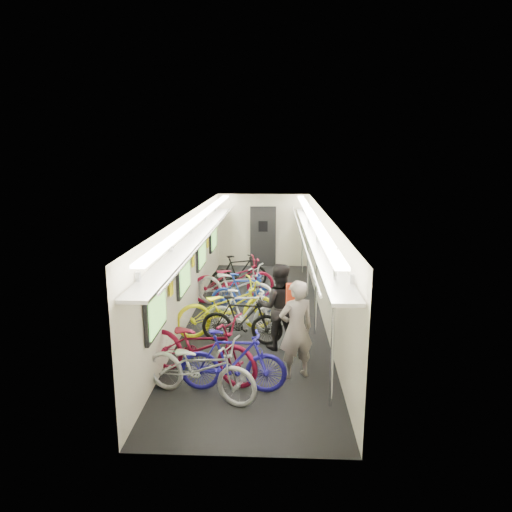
# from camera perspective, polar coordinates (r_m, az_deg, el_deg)

# --- Properties ---
(train_car_shell) EXTENTS (10.00, 10.00, 10.00)m
(train_car_shell) POSITION_cam_1_polar(r_m,az_deg,el_deg) (10.86, -1.67, 2.00)
(train_car_shell) COLOR black
(train_car_shell) RESTS_ON ground
(bicycle_0) EXTENTS (2.00, 1.29, 0.99)m
(bicycle_0) POSITION_cam_1_polar(r_m,az_deg,el_deg) (7.14, -6.99, -13.64)
(bicycle_0) COLOR #AAAAAF
(bicycle_0) RESTS_ON ground
(bicycle_1) EXTENTS (1.70, 0.53, 1.01)m
(bicycle_1) POSITION_cam_1_polar(r_m,az_deg,el_deg) (7.26, -2.91, -13.00)
(bicycle_1) COLOR #221A9E
(bicycle_1) RESTS_ON ground
(bicycle_2) EXTENTS (2.26, 1.55, 1.12)m
(bicycle_2) POSITION_cam_1_polar(r_m,az_deg,el_deg) (7.69, -7.03, -11.12)
(bicycle_2) COLOR maroon
(bicycle_2) RESTS_ON ground
(bicycle_3) EXTENTS (1.66, 0.63, 0.97)m
(bicycle_3) POSITION_cam_1_polar(r_m,az_deg,el_deg) (8.98, -1.79, -8.02)
(bicycle_3) COLOR black
(bicycle_3) RESTS_ON ground
(bicycle_4) EXTENTS (2.27, 1.57, 1.13)m
(bicycle_4) POSITION_cam_1_polar(r_m,az_deg,el_deg) (9.47, -3.67, -6.41)
(bicycle_4) COLOR yellow
(bicycle_4) RESTS_ON ground
(bicycle_5) EXTENTS (1.66, 0.62, 0.97)m
(bicycle_5) POSITION_cam_1_polar(r_m,az_deg,el_deg) (9.43, -1.40, -7.00)
(bicycle_5) COLOR white
(bicycle_5) RESTS_ON ground
(bicycle_6) EXTENTS (2.25, 1.53, 1.12)m
(bicycle_6) POSITION_cam_1_polar(r_m,az_deg,el_deg) (11.00, -2.67, -3.74)
(bicycle_6) COLOR #AEADB1
(bicycle_6) RESTS_ON ground
(bicycle_7) EXTENTS (1.62, 0.55, 0.96)m
(bicycle_7) POSITION_cam_1_polar(r_m,az_deg,el_deg) (10.71, -1.42, -4.64)
(bicycle_7) COLOR #1C39A9
(bicycle_7) RESTS_ON ground
(bicycle_8) EXTENTS (2.26, 1.36, 1.12)m
(bicycle_8) POSITION_cam_1_polar(r_m,az_deg,el_deg) (11.56, -2.85, -2.94)
(bicycle_8) COLOR maroon
(bicycle_8) RESTS_ON ground
(bicycle_9) EXTENTS (1.70, 1.10, 0.99)m
(bicycle_9) POSITION_cam_1_polar(r_m,az_deg,el_deg) (12.49, -2.11, -2.08)
(bicycle_9) COLOR black
(bicycle_9) RESTS_ON ground
(passenger_near) EXTENTS (0.71, 0.60, 1.67)m
(passenger_near) POSITION_cam_1_polar(r_m,az_deg,el_deg) (7.61, 5.04, -9.12)
(passenger_near) COLOR gray
(passenger_near) RESTS_ON ground
(passenger_mid) EXTENTS (0.83, 0.66, 1.66)m
(passenger_mid) POSITION_cam_1_polar(r_m,az_deg,el_deg) (8.69, 2.83, -6.32)
(passenger_mid) COLOR black
(passenger_mid) RESTS_ON ground
(backpack) EXTENTS (0.28, 0.17, 0.38)m
(backpack) POSITION_cam_1_polar(r_m,az_deg,el_deg) (7.92, 4.76, -4.82)
(backpack) COLOR red
(backpack) RESTS_ON passenger_near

